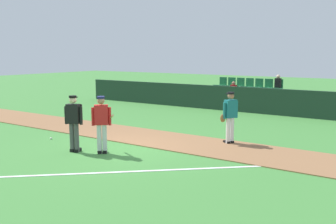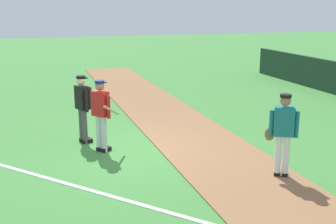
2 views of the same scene
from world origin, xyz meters
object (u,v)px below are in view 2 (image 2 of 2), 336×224
baseball (100,120)px  umpire_home_plate (83,105)px  runner_teal_jersey (283,133)px  batter_red_jersey (101,113)px

baseball → umpire_home_plate: bearing=-19.5°
baseball → runner_teal_jersey: bearing=27.3°
batter_red_jersey → runner_teal_jersey: (2.74, 3.26, -0.01)m
runner_teal_jersey → baseball: 6.35m
batter_red_jersey → runner_teal_jersey: bearing=50.0°
runner_teal_jersey → baseball: bearing=-152.7°
batter_red_jersey → umpire_home_plate: bearing=-158.8°
batter_red_jersey → umpire_home_plate: same height
batter_red_jersey → runner_teal_jersey: 4.26m
umpire_home_plate → batter_red_jersey: bearing=21.2°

